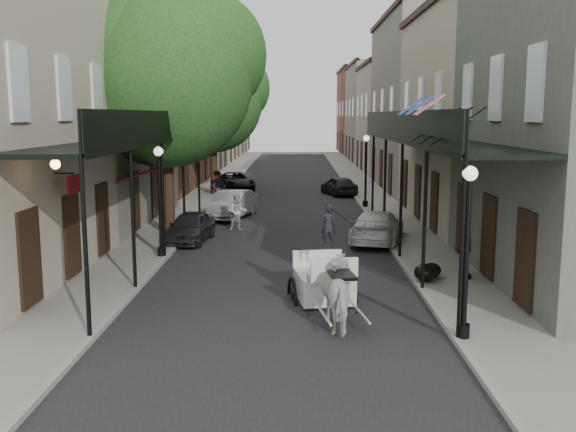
{
  "coord_description": "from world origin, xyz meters",
  "views": [
    {
      "loc": [
        0.5,
        -15.31,
        4.88
      ],
      "look_at": [
        0.22,
        5.38,
        1.6
      ],
      "focal_mm": 40.0,
      "sensor_mm": 36.0,
      "label": 1
    }
  ],
  "objects_px": {
    "lamppost_right_far": "(366,170)",
    "car_left_mid": "(231,205)",
    "pedestrian_sidewalk_left": "(217,183)",
    "horse": "(343,294)",
    "car_left_far": "(236,181)",
    "lamppost_right_near": "(467,250)",
    "pedestrian_walking": "(238,212)",
    "tree_near": "(176,73)",
    "pedestrian_sidewalk_right": "(465,248)",
    "car_left_near": "(190,227)",
    "car_right_near": "(377,227)",
    "carriage": "(321,259)",
    "lamppost_left": "(160,200)",
    "car_right_far": "(339,185)",
    "tree_far": "(219,99)"
  },
  "relations": [
    {
      "from": "car_right_near",
      "to": "car_left_mid",
      "type": "bearing_deg",
      "value": -28.85
    },
    {
      "from": "carriage",
      "to": "pedestrian_sidewalk_left",
      "type": "bearing_deg",
      "value": 94.73
    },
    {
      "from": "lamppost_right_near",
      "to": "pedestrian_sidewalk_right",
      "type": "relative_size",
      "value": 2.09
    },
    {
      "from": "lamppost_right_near",
      "to": "pedestrian_sidewalk_right",
      "type": "bearing_deg",
      "value": 75.42
    },
    {
      "from": "pedestrian_walking",
      "to": "car_right_far",
      "type": "xyz_separation_m",
      "value": [
        5.09,
        12.18,
        -0.21
      ]
    },
    {
      "from": "car_left_far",
      "to": "carriage",
      "type": "bearing_deg",
      "value": -95.36
    },
    {
      "from": "car_left_far",
      "to": "lamppost_left",
      "type": "bearing_deg",
      "value": -107.72
    },
    {
      "from": "pedestrian_sidewalk_left",
      "to": "lamppost_right_far",
      "type": "bearing_deg",
      "value": 123.05
    },
    {
      "from": "horse",
      "to": "car_left_far",
      "type": "height_order",
      "value": "horse"
    },
    {
      "from": "tree_near",
      "to": "pedestrian_walking",
      "type": "distance_m",
      "value": 6.24
    },
    {
      "from": "carriage",
      "to": "pedestrian_sidewalk_left",
      "type": "relative_size",
      "value": 1.81
    },
    {
      "from": "horse",
      "to": "car_left_mid",
      "type": "bearing_deg",
      "value": -84.81
    },
    {
      "from": "lamppost_right_far",
      "to": "car_left_mid",
      "type": "bearing_deg",
      "value": -154.59
    },
    {
      "from": "lamppost_right_near",
      "to": "pedestrian_sidewalk_left",
      "type": "height_order",
      "value": "lamppost_right_near"
    },
    {
      "from": "lamppost_left",
      "to": "carriage",
      "type": "relative_size",
      "value": 1.38
    },
    {
      "from": "tree_far",
      "to": "pedestrian_walking",
      "type": "bearing_deg",
      "value": -79.94
    },
    {
      "from": "lamppost_right_near",
      "to": "lamppost_right_far",
      "type": "height_order",
      "value": "same"
    },
    {
      "from": "tree_near",
      "to": "pedestrian_sidewalk_left",
      "type": "height_order",
      "value": "tree_near"
    },
    {
      "from": "lamppost_right_far",
      "to": "car_left_mid",
      "type": "relative_size",
      "value": 0.94
    },
    {
      "from": "car_left_mid",
      "to": "pedestrian_walking",
      "type": "bearing_deg",
      "value": -65.87
    },
    {
      "from": "car_left_near",
      "to": "car_left_mid",
      "type": "bearing_deg",
      "value": 86.14
    },
    {
      "from": "car_right_near",
      "to": "pedestrian_sidewalk_right",
      "type": "bearing_deg",
      "value": 121.69
    },
    {
      "from": "horse",
      "to": "car_left_far",
      "type": "relative_size",
      "value": 0.45
    },
    {
      "from": "lamppost_left",
      "to": "pedestrian_sidewalk_left",
      "type": "height_order",
      "value": "lamppost_left"
    },
    {
      "from": "tree_near",
      "to": "car_right_far",
      "type": "relative_size",
      "value": 2.76
    },
    {
      "from": "lamppost_right_near",
      "to": "pedestrian_walking",
      "type": "xyz_separation_m",
      "value": [
        -6.1,
        13.52,
        -1.25
      ]
    },
    {
      "from": "pedestrian_walking",
      "to": "pedestrian_sidewalk_left",
      "type": "height_order",
      "value": "pedestrian_walking"
    },
    {
      "from": "car_right_far",
      "to": "car_right_near",
      "type": "bearing_deg",
      "value": 74.64
    },
    {
      "from": "lamppost_left",
      "to": "pedestrian_sidewalk_right",
      "type": "distance_m",
      "value": 10.01
    },
    {
      "from": "lamppost_right_near",
      "to": "car_right_near",
      "type": "height_order",
      "value": "lamppost_right_near"
    },
    {
      "from": "tree_far",
      "to": "car_right_near",
      "type": "bearing_deg",
      "value": -62.67
    },
    {
      "from": "tree_far",
      "to": "tree_near",
      "type": "bearing_deg",
      "value": -89.81
    },
    {
      "from": "tree_near",
      "to": "car_left_near",
      "type": "distance_m",
      "value": 6.04
    },
    {
      "from": "lamppost_right_near",
      "to": "car_left_far",
      "type": "bearing_deg",
      "value": 105.0
    },
    {
      "from": "car_right_far",
      "to": "horse",
      "type": "bearing_deg",
      "value": 69.11
    },
    {
      "from": "car_left_far",
      "to": "car_right_far",
      "type": "relative_size",
      "value": 1.21
    },
    {
      "from": "tree_near",
      "to": "pedestrian_sidewalk_right",
      "type": "distance_m",
      "value": 13.13
    },
    {
      "from": "lamppost_right_far",
      "to": "car_left_far",
      "type": "bearing_deg",
      "value": 132.63
    },
    {
      "from": "lamppost_right_far",
      "to": "car_left_far",
      "type": "height_order",
      "value": "lamppost_right_far"
    },
    {
      "from": "lamppost_right_far",
      "to": "car_left_near",
      "type": "height_order",
      "value": "lamppost_right_far"
    },
    {
      "from": "tree_near",
      "to": "pedestrian_sidewalk_left",
      "type": "relative_size",
      "value": 6.48
    },
    {
      "from": "pedestrian_sidewalk_right",
      "to": "car_right_near",
      "type": "xyz_separation_m",
      "value": [
        -1.84,
        5.87,
        -0.39
      ]
    },
    {
      "from": "car_left_far",
      "to": "tree_near",
      "type": "bearing_deg",
      "value": -108.54
    },
    {
      "from": "pedestrian_walking",
      "to": "horse",
      "type": "bearing_deg",
      "value": -85.51
    },
    {
      "from": "car_left_near",
      "to": "car_right_near",
      "type": "relative_size",
      "value": 0.81
    },
    {
      "from": "pedestrian_sidewalk_left",
      "to": "car_right_far",
      "type": "bearing_deg",
      "value": 160.93
    },
    {
      "from": "lamppost_right_near",
      "to": "carriage",
      "type": "distance_m",
      "value": 4.66
    },
    {
      "from": "lamppost_right_far",
      "to": "pedestrian_walking",
      "type": "bearing_deg",
      "value": -133.29
    },
    {
      "from": "pedestrian_walking",
      "to": "car_right_far",
      "type": "distance_m",
      "value": 13.2
    },
    {
      "from": "tree_far",
      "to": "carriage",
      "type": "relative_size",
      "value": 3.2
    }
  ]
}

